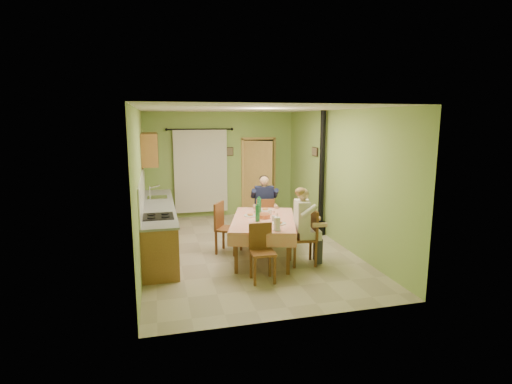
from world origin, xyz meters
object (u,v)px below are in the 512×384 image
object	(u,v)px
dining_table	(263,238)
chair_right	(304,248)
chair_near	(262,264)
chair_far	(264,227)
man_right	(304,217)
stove_flue	(321,190)
chair_left	(228,238)
man_far	(264,200)

from	to	relation	value
dining_table	chair_right	distance (m)	0.81
dining_table	chair_right	size ratio (longest dim) A/B	2.18
chair_near	chair_right	bearing A→B (deg)	-146.66
chair_right	chair_far	bearing A→B (deg)	18.14
man_right	dining_table	bearing A→B (deg)	57.09
chair_near	stove_flue	world-z (taller)	stove_flue
chair_left	chair_near	bearing A→B (deg)	42.34
chair_far	stove_flue	xyz separation A→B (m)	(1.36, 0.09, 0.74)
man_far	chair_near	bearing A→B (deg)	-97.65
chair_right	man_right	size ratio (longest dim) A/B	0.72
dining_table	chair_left	distance (m)	0.76
chair_far	chair_right	size ratio (longest dim) A/B	0.93
chair_far	man_right	world-z (taller)	man_right
chair_right	chair_left	bearing A→B (deg)	59.04
dining_table	chair_near	bearing A→B (deg)	-89.30
dining_table	chair_far	world-z (taller)	chair_far
chair_left	man_far	distance (m)	1.27
chair_near	man_far	xyz separation A→B (m)	(0.63, 2.19, 0.59)
chair_near	stove_flue	bearing A→B (deg)	-129.13
chair_right	chair_left	distance (m)	1.56
chair_right	man_far	world-z (taller)	man_far
dining_table	man_far	world-z (taller)	man_far
dining_table	stove_flue	world-z (taller)	stove_flue
stove_flue	man_right	bearing A→B (deg)	-122.22
chair_far	chair_right	distance (m)	1.64
dining_table	man_right	distance (m)	0.94
chair_near	chair_far	bearing A→B (deg)	-104.01
chair_far	chair_left	size ratio (longest dim) A/B	0.94
dining_table	chair_far	distance (m)	1.14
chair_right	man_far	bearing A→B (deg)	17.99
dining_table	stove_flue	size ratio (longest dim) A/B	0.78
man_right	stove_flue	size ratio (longest dim) A/B	0.50
stove_flue	chair_near	bearing A→B (deg)	-131.28
dining_table	chair_right	world-z (taller)	chair_right
chair_right	man_right	world-z (taller)	man_right
dining_table	man_right	size ratio (longest dim) A/B	1.58
chair_near	chair_left	distance (m)	1.56
chair_far	man_far	distance (m)	0.59
chair_near	man_right	bearing A→B (deg)	-146.16
chair_right	man_right	xyz separation A→B (m)	(-0.01, 0.00, 0.59)
chair_right	dining_table	bearing A→B (deg)	57.67
man_far	chair_far	bearing A→B (deg)	-90.00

